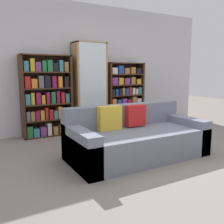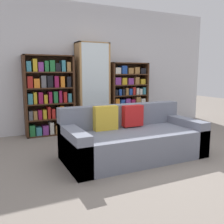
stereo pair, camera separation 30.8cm
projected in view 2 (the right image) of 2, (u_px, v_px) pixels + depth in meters
The scene contains 7 objects.
ground_plane at pixel (159, 162), 3.54m from camera, with size 16.00×16.00×0.00m, color gray.
wall_back at pixel (94, 68), 5.53m from camera, with size 6.03×0.06×2.70m.
couch at pixel (132, 139), 3.73m from camera, with size 2.04×0.96×0.77m.
bookshelf_left at pixel (49, 97), 4.99m from camera, with size 0.98×0.32×1.59m.
display_cabinet at pixel (93, 88), 5.34m from camera, with size 0.68×0.36×1.87m.
bookshelf_right at pixel (128, 96), 5.77m from camera, with size 0.91×0.32×1.47m.
wine_bottle at pixel (118, 126), 5.15m from camera, with size 0.09×0.09×0.39m.
Camera 2 is at (-2.06, -2.77, 1.26)m, focal length 40.00 mm.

